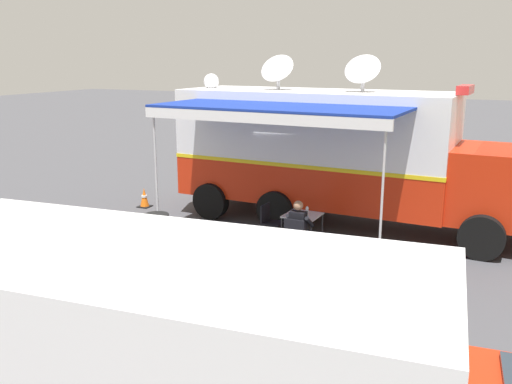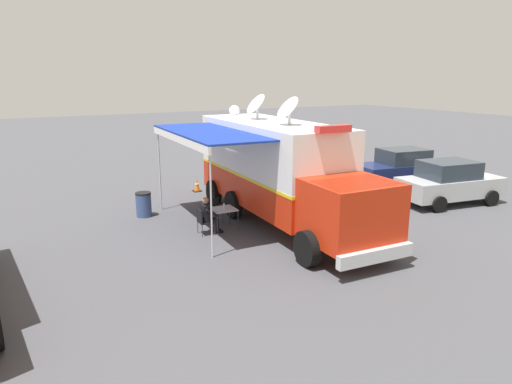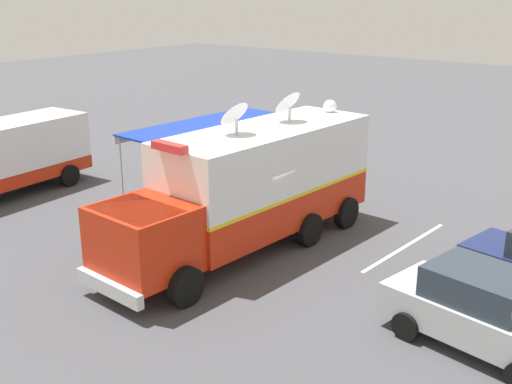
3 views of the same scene
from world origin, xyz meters
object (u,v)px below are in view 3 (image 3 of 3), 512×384
support_truck (6,158)px  water_bottle (201,204)px  folding_chair_beside_table (222,206)px  car_far_corner (483,310)px  traffic_cone (328,187)px  trash_bin (218,183)px  folding_table (204,208)px  command_truck (248,184)px  folding_chair_at_table (183,209)px  seated_responder (187,206)px

support_truck → water_bottle: bearing=-167.4°
folding_chair_beside_table → car_far_corner: size_ratio=0.20×
traffic_cone → support_truck: support_truck is taller
trash_bin → traffic_cone: trash_bin is taller
folding_table → traffic_cone: (-1.26, -5.42, -0.39)m
folding_chair_beside_table → command_truck: bearing=150.4°
folding_chair_at_table → traffic_cone: (-2.06, -5.55, -0.23)m
folding_chair_at_table → trash_bin: 3.15m
water_bottle → folding_chair_beside_table: size_ratio=0.26×
folding_chair_beside_table → car_far_corner: 9.68m
folding_table → folding_chair_beside_table: bearing=-91.4°
folding_table → traffic_cone: size_ratio=1.45×
car_far_corner → folding_chair_at_table: bearing=-7.7°
command_truck → support_truck: 10.30m
command_truck → car_far_corner: (-7.35, 1.21, -1.07)m
traffic_cone → support_truck: bearing=38.1°
water_bottle → trash_bin: (1.88, -2.94, -0.38)m
folding_chair_beside_table → support_truck: support_truck is taller
water_bottle → seated_responder: (0.57, 0.02, -0.18)m
seated_responder → folding_chair_beside_table: bearing=-122.4°
command_truck → traffic_cone: size_ratio=16.56×
seated_responder → water_bottle: bearing=-178.1°
folding_chair_beside_table → trash_bin: trash_bin is taller
support_truck → trash_bin: bearing=-142.5°
folding_chair_beside_table → car_far_corner: car_far_corner is taller
folding_table → traffic_cone: 5.58m
folding_chair_at_table → water_bottle: bearing=-179.3°
folding_table → water_bottle: bearing=73.3°
seated_responder → car_far_corner: 10.11m
folding_table → support_truck: support_truck is taller
traffic_cone → command_truck: bearing=97.9°
seated_responder → traffic_cone: bearing=-108.6°
water_bottle → support_truck: 8.29m
car_far_corner → support_truck: bearing=1.4°
folding_chair_at_table → trash_bin: bearing=-69.1°
command_truck → traffic_cone: bearing=-82.1°
water_bottle → seated_responder: seated_responder is taller
seated_responder → folding_table: bearing=-166.6°
water_bottle → seated_responder: bearing=1.9°
water_bottle → folding_chair_beside_table: water_bottle is taller
car_far_corner → folding_table: bearing=-9.1°
command_truck → seated_responder: size_ratio=7.68×
folding_chair_at_table → folding_table: bearing=-170.4°
seated_responder → traffic_cone: seated_responder is taller
folding_chair_beside_table → folding_chair_at_table: bearing=50.2°
seated_responder → car_far_corner: size_ratio=0.28×
command_truck → car_far_corner: size_ratio=2.17×
seated_responder → trash_bin: bearing=-66.1°
command_truck → water_bottle: command_truck is taller
folding_chair_at_table → command_truck: bearing=176.7°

